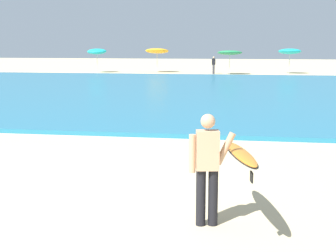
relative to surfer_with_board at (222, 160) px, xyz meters
name	(u,v)px	position (x,y,z in m)	size (l,w,h in m)	color
ground_plane	(17,203)	(-3.57, 0.46, -1.02)	(160.00, 160.00, 0.00)	beige
sea	(177,90)	(-3.57, 20.69, -0.95)	(120.00, 28.00, 0.14)	teal
surfer_with_board	(222,160)	(0.00, 0.00, 0.00)	(1.11, 2.36, 1.73)	black
beach_umbrella_0	(97,51)	(-13.73, 37.94, 0.97)	(1.84, 1.87, 2.33)	beige
beach_umbrella_1	(157,51)	(-8.10, 39.06, 1.02)	(2.23, 2.26, 2.38)	beige
beach_umbrella_2	(230,53)	(-1.12, 36.96, 0.91)	(2.21, 2.22, 2.20)	beige
beach_umbrella_3	(290,51)	(4.28, 38.92, 1.01)	(2.07, 2.10, 2.34)	beige
beachgoer_near_row_left	(214,65)	(-2.57, 37.41, -0.18)	(0.32, 0.20, 1.58)	#383842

